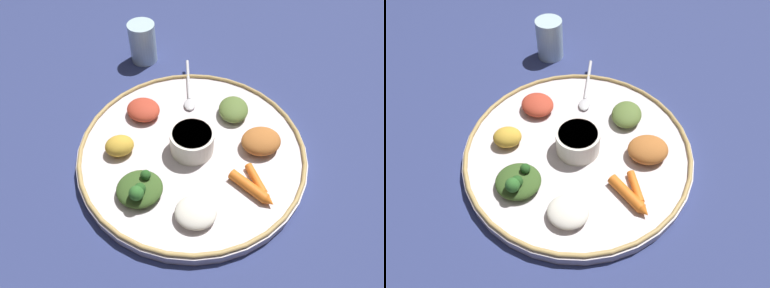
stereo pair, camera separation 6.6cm
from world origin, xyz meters
The scene contains 14 objects.
ground_plane centered at (0.00, 0.00, 0.00)m, with size 2.40×2.40×0.00m, color navy.
platter centered at (0.00, 0.00, 0.01)m, with size 0.43×0.43×0.02m, color silver.
platter_rim centered at (0.00, 0.00, 0.02)m, with size 0.43×0.43×0.01m, color tan.
center_bowl centered at (0.00, 0.00, 0.05)m, with size 0.08×0.08×0.05m.
spoon centered at (0.09, -0.13, 0.03)m, with size 0.11×0.14×0.01m.
greens_pile centered at (0.02, 0.13, 0.04)m, with size 0.11×0.11×0.05m.
carrot_near_spoon centered at (-0.14, 0.02, 0.03)m, with size 0.09×0.03×0.02m.
carrot_outer centered at (-0.14, 0.00, 0.03)m, with size 0.07×0.06×0.01m.
mound_chickpea centered at (-0.11, -0.07, 0.04)m, with size 0.08×0.07×0.03m, color #B2662D.
mound_rice_white centered at (-0.08, 0.12, 0.03)m, with size 0.07×0.06×0.03m, color silver.
mound_berbere_red centered at (0.13, -0.02, 0.04)m, with size 0.07×0.06×0.03m, color #B73D28.
mound_lentil_yellow centered at (0.11, 0.08, 0.04)m, with size 0.05×0.05×0.03m, color gold.
mound_collards centered at (-0.02, -0.12, 0.04)m, with size 0.07×0.06×0.03m, color #567033.
drinking_glass centered at (0.26, -0.19, 0.04)m, with size 0.06×0.06×0.10m.
Camera 2 is at (-0.28, 0.31, 0.55)m, focal length 33.09 mm.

